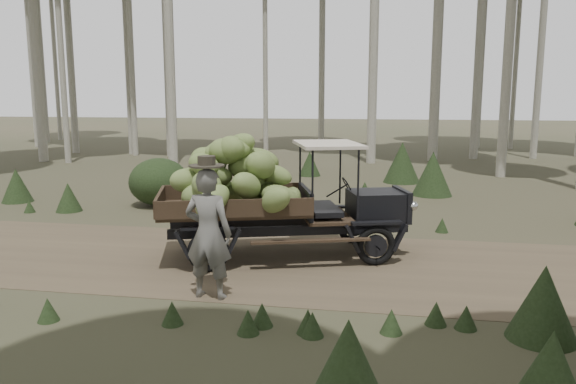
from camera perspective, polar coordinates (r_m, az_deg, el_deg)
name	(u,v)px	position (r m, az deg, el deg)	size (l,w,h in m)	color
ground	(217,259)	(9.78, -7.22, -6.78)	(120.00, 120.00, 0.00)	#473D2B
dirt_track	(217,259)	(9.78, -7.22, -6.75)	(70.00, 4.00, 0.01)	brown
banana_truck	(258,186)	(9.47, -3.06, 0.64)	(4.52, 2.85, 2.24)	black
farmer	(208,232)	(7.74, -8.10, -4.05)	(0.70, 0.52, 1.98)	#615F59
undergrowth	(253,228)	(9.61, -3.56, -3.72)	(22.89, 19.41, 1.31)	#233319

